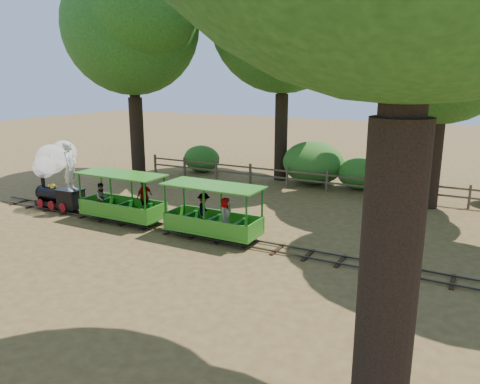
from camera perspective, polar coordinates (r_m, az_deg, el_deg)
The scene contains 12 objects.
ground at distance 15.55m, azimuth -2.21°, elevation -5.87°, with size 90.00×90.00×0.00m, color olive.
track at distance 15.53m, azimuth -2.21°, elevation -5.63°, with size 22.00×1.00×0.10m.
locomotive at distance 20.00m, azimuth -21.50°, elevation 2.56°, with size 2.65×1.22×2.91m.
carriage_front at distance 17.73m, azimuth -14.03°, elevation -1.20°, with size 3.34×1.36×1.74m.
carriage_rear at distance 15.48m, azimuth -3.33°, elevation -3.01°, with size 3.34×1.36×1.74m.
oak_nw at distance 24.72m, azimuth -13.09°, elevation 19.87°, with size 8.26×7.27×10.94m.
oak_nc at distance 24.34m, azimuth 5.36°, elevation 21.21°, with size 8.97×7.90×11.59m.
oak_ne at distance 20.35m, azimuth 23.63°, elevation 17.17°, with size 7.69×6.77×9.57m.
fence at distance 22.41m, azimuth 8.13°, elevation 1.73°, with size 18.10×0.10×1.00m.
shrub_west at distance 26.47m, azimuth -4.70°, elevation 4.07°, with size 2.15×1.66×1.49m, color #2D6B1E.
shrub_mid_w at distance 23.56m, azimuth 8.91°, elevation 3.53°, with size 3.10×2.39×2.15m, color #2D6B1E.
shrub_mid_e at distance 22.98m, azimuth 14.41°, elevation 2.18°, with size 2.18×1.68×1.51m, color #2D6B1E.
Camera 1 is at (7.40, -12.62, 5.27)m, focal length 35.00 mm.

